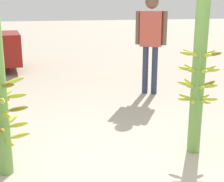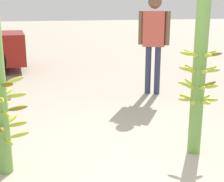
# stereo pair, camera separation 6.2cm
# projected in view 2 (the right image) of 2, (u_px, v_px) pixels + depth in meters

# --- Properties ---
(ground_plane) EXTENTS (80.00, 80.00, 0.00)m
(ground_plane) POSITION_uv_depth(u_px,v_px,m) (126.00, 178.00, 2.77)
(ground_plane) COLOR #A89E8C
(banana_stalk_left) EXTENTS (0.46, 0.46, 1.40)m
(banana_stalk_left) POSITION_uv_depth(u_px,v_px,m) (0.00, 101.00, 2.70)
(banana_stalk_left) COLOR #6B9E47
(banana_stalk_left) RESTS_ON ground_plane
(banana_stalk_center) EXTENTS (0.41, 0.41, 1.56)m
(banana_stalk_center) POSITION_uv_depth(u_px,v_px,m) (199.00, 79.00, 3.08)
(banana_stalk_center) COLOR #6B9E47
(banana_stalk_center) RESTS_ON ground_plane
(vendor_person) EXTENTS (0.48, 0.39, 1.68)m
(vendor_person) POSITION_uv_depth(u_px,v_px,m) (154.00, 35.00, 5.29)
(vendor_person) COLOR #2D334C
(vendor_person) RESTS_ON ground_plane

